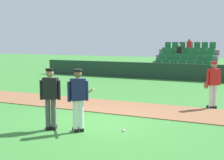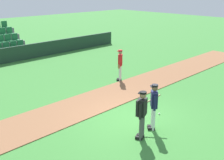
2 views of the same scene
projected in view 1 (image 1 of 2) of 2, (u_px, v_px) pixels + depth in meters
The scene contains 8 objects.
ground_plane at pixel (94, 123), 9.61m from camera, with size 80.00×80.00×0.00m, color #387A33.
infield_dirt_path at pixel (124, 108), 11.80m from camera, with size 28.00×2.26×0.03m, color brown.
dugout_fence at pixel (178, 72), 20.17m from camera, with size 20.00×0.16×1.08m, color #1E3828.
stadium_bleachers at pixel (185, 66), 22.23m from camera, with size 4.45×3.80×2.70m.
batter_navy_jersey at pixel (78, 98), 8.59m from camera, with size 0.73×0.68×1.76m.
umpire_home_plate at pixel (50, 95), 8.81m from camera, with size 0.55×0.42×1.76m.
runner_red_jersey at pixel (213, 83), 11.59m from camera, with size 0.59×0.48×1.76m.
baseball at pixel (124, 130), 8.72m from camera, with size 0.07×0.07×0.07m, color white.
Camera 1 is at (4.35, -8.32, 2.52)m, focal length 50.03 mm.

